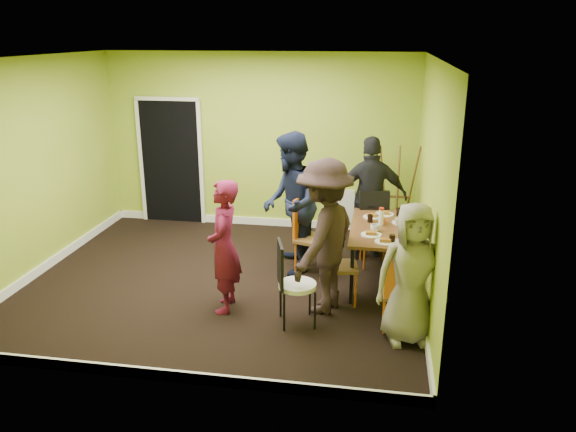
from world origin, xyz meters
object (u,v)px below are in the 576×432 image
object	(u,v)px
chair_bentwood	(291,279)
thermos	(381,218)
person_back_end	(371,198)
chair_back_end	(374,213)
blue_bottle	(403,231)
orange_bottle	(384,220)
chair_front_end	(400,289)
chair_left_near	(334,259)
dining_table	(387,231)
easel	(397,195)
person_left_far	(291,203)
person_standing	(224,247)
person_front_end	(412,274)
chair_left_far	(308,231)
person_left_near	(324,237)

from	to	relation	value
chair_bentwood	thermos	bearing A→B (deg)	128.13
person_back_end	chair_bentwood	bearing A→B (deg)	59.71
chair_back_end	blue_bottle	world-z (taller)	chair_back_end
orange_bottle	chair_bentwood	bearing A→B (deg)	-124.55
chair_front_end	chair_bentwood	size ratio (longest dim) A/B	0.92
chair_left_near	dining_table	bearing A→B (deg)	127.86
dining_table	easel	distance (m)	1.51
chair_bentwood	person_left_far	world-z (taller)	person_left_far
chair_back_end	easel	world-z (taller)	easel
blue_bottle	person_standing	distance (m)	2.11
easel	person_back_end	distance (m)	0.75
dining_table	chair_left_near	xyz separation A→B (m)	(-0.61, -0.65, -0.16)
chair_back_end	thermos	bearing A→B (deg)	87.48
chair_front_end	chair_bentwood	world-z (taller)	chair_bentwood
dining_table	person_front_end	xyz separation A→B (m)	(0.24, -1.42, 0.05)
easel	chair_left_near	bearing A→B (deg)	-109.35
chair_left_far	person_left_far	bearing A→B (deg)	-82.38
chair_front_end	person_back_end	xyz separation A→B (m)	(-0.38, 2.13, 0.37)
chair_back_end	easel	bearing A→B (deg)	-122.45
easel	person_left_near	xyz separation A→B (m)	(-0.85, -2.38, 0.14)
chair_left_far	chair_back_end	xyz separation A→B (m)	(0.84, 0.56, 0.12)
chair_left_far	person_back_end	world-z (taller)	person_back_end
thermos	person_left_near	world-z (taller)	person_left_near
person_standing	person_left_far	bearing A→B (deg)	149.07
person_left_near	easel	bearing A→B (deg)	-179.72
person_left_far	person_left_near	world-z (taller)	person_left_far
chair_left_far	chair_bentwood	world-z (taller)	chair_left_far
person_standing	chair_left_near	bearing A→B (deg)	101.84
easel	person_standing	distance (m)	3.23
blue_bottle	person_back_end	xyz separation A→B (m)	(-0.41, 1.26, 0.02)
chair_front_end	chair_left_far	bearing A→B (deg)	129.06
chair_left_far	person_left_far	size ratio (longest dim) A/B	0.55
chair_left_far	person_back_end	xyz separation A→B (m)	(0.79, 0.73, 0.28)
dining_table	person_left_near	size ratio (longest dim) A/B	0.84
chair_bentwood	person_back_end	bearing A→B (deg)	143.13
person_back_end	chair_left_near	bearing A→B (deg)	65.90
person_front_end	dining_table	bearing A→B (deg)	88.07
person_standing	person_back_end	distance (m)	2.50
orange_bottle	person_left_far	xyz separation A→B (m)	(-1.22, 0.04, 0.15)
dining_table	person_back_end	world-z (taller)	person_back_end
thermos	chair_bentwood	bearing A→B (deg)	-125.15
person_left_near	person_front_end	bearing A→B (deg)	80.26
person_left_near	person_front_end	size ratio (longest dim) A/B	1.19
thermos	dining_table	bearing A→B (deg)	-36.33
orange_bottle	person_left_near	size ratio (longest dim) A/B	0.04
orange_bottle	person_standing	distance (m)	2.15
chair_left_near	person_standing	xyz separation A→B (m)	(-1.21, -0.40, 0.23)
chair_left_near	person_back_end	distance (m)	1.61
blue_bottle	person_left_near	size ratio (longest dim) A/B	0.11
blue_bottle	thermos	bearing A→B (deg)	120.32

